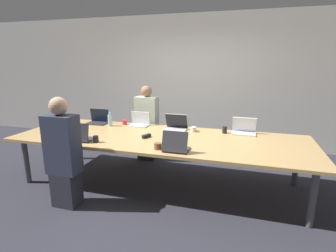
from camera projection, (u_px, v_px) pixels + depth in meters
The scene contains 19 objects.
ground_plane at pixel (160, 183), 4.01m from camera, with size 24.00×24.00×0.00m, color #2D2D38.
curtain_wall at pixel (191, 81), 5.76m from camera, with size 12.00×0.06×2.80m.
conference_table at pixel (160, 140), 3.85m from camera, with size 4.28×1.43×0.74m.
laptop_near_midright at pixel (176, 146), 3.20m from camera, with size 0.32×0.26×0.26m.
cup_near_midright at pixel (158, 146), 3.30m from camera, with size 0.09×0.09×0.08m.
laptop_near_left at pixel (80, 136), 3.63m from camera, with size 0.33×0.26×0.26m.
person_near_left at pixel (63, 155), 3.27m from camera, with size 0.40×0.24×1.41m.
cup_near_left at pixel (96, 139), 3.57m from camera, with size 0.07×0.07×0.09m.
laptop_far_right at pixel (244, 129), 4.01m from camera, with size 0.36×0.25×0.25m.
cup_far_right at pixel (225, 130), 4.03m from camera, with size 0.07×0.07×0.10m.
laptop_far_midleft at pixel (140, 122), 4.51m from camera, with size 0.34×0.23×0.24m.
person_far_midleft at pixel (147, 124), 4.89m from camera, with size 0.40×0.24×1.39m.
cup_far_midleft at pixel (125, 122), 4.58m from camera, with size 0.08×0.08×0.08m.
laptop_far_center at pixel (176, 125), 4.22m from camera, with size 0.36×0.27×0.26m.
cup_far_center at pixel (193, 129), 4.11m from camera, with size 0.09×0.09×0.08m.
laptop_far_left at pixel (98, 119), 4.68m from camera, with size 0.36×0.25×0.25m.
bottle_far_left at pixel (110, 120), 4.47m from camera, with size 0.07×0.07×0.24m.
stapler at pixel (147, 136), 3.79m from camera, with size 0.10×0.15×0.05m.
notebook at pixel (172, 138), 3.76m from camera, with size 0.20×0.19×0.02m.
Camera 1 is at (1.17, -3.49, 1.82)m, focal length 28.00 mm.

